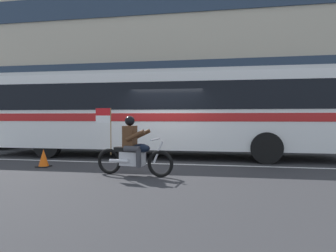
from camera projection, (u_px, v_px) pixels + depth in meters
ground_plane at (166, 161)px, 10.15m from camera, size 60.00×60.00×0.00m
sidewalk_curb at (184, 145)px, 15.17m from camera, size 28.00×3.80×0.15m
lane_center_stripe at (163, 164)px, 9.56m from camera, size 26.60×0.14×0.01m
office_building_facade at (189, 43)px, 17.25m from camera, size 28.00×0.89×11.83m
transit_bus at (163, 108)px, 11.34m from camera, size 13.52×2.80×3.22m
motorcycle_with_rider at (133, 150)px, 7.63m from camera, size 2.18×0.67×1.78m
fire_hydrant at (211, 139)px, 13.71m from camera, size 0.22×0.30×0.75m
traffic_cone at (44, 159)px, 8.97m from camera, size 0.36×0.36×0.55m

